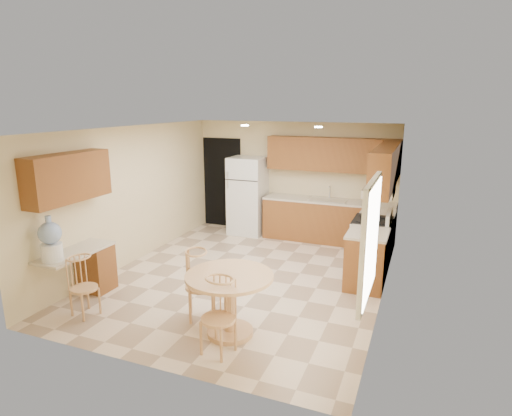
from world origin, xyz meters
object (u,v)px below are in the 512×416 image
at_px(chair_table_a, 197,280).
at_px(water_crock, 51,241).
at_px(chair_desk, 79,283).
at_px(stove, 371,244).
at_px(dining_table, 230,296).
at_px(refrigerator, 248,196).
at_px(chair_table_b, 214,313).

relative_size(chair_table_a, water_crock, 1.51).
bearing_deg(chair_table_a, chair_desk, -100.37).
distance_m(stove, dining_table, 3.26).
distance_m(refrigerator, dining_table, 4.44).
bearing_deg(stove, chair_table_a, -124.63).
bearing_deg(refrigerator, chair_table_b, -71.74).
bearing_deg(water_crock, chair_table_b, -3.98).
bearing_deg(refrigerator, dining_table, -70.25).
distance_m(stove, water_crock, 5.15).
bearing_deg(chair_desk, refrigerator, -175.10).
bearing_deg(water_crock, refrigerator, 76.89).
bearing_deg(chair_table_b, refrigerator, -62.22).
distance_m(chair_table_b, water_crock, 2.65).
xyz_separation_m(dining_table, water_crock, (-2.55, -0.34, 0.52)).
relative_size(chair_desk, water_crock, 1.32).
bearing_deg(stove, chair_table_b, -110.96).
bearing_deg(chair_desk, water_crock, -80.53).
bearing_deg(stove, chair_desk, -136.39).
relative_size(dining_table, chair_table_a, 1.15).
xyz_separation_m(chair_table_b, chair_desk, (-2.15, 0.16, -0.05)).
relative_size(stove, chair_desk, 1.29).
relative_size(stove, chair_table_b, 1.18).
bearing_deg(chair_table_a, water_crock, -104.97).
relative_size(dining_table, chair_table_b, 1.20).
xyz_separation_m(stove, chair_table_b, (-1.33, -3.47, 0.09)).
bearing_deg(chair_desk, chair_table_b, 98.25).
distance_m(dining_table, chair_desk, 2.13).
relative_size(dining_table, chair_desk, 1.31).
bearing_deg(stove, dining_table, -115.05).
xyz_separation_m(refrigerator, stove, (2.88, -1.22, -0.40)).
bearing_deg(chair_desk, dining_table, 112.22).
height_order(stove, chair_table_b, stove).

